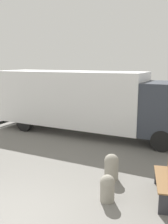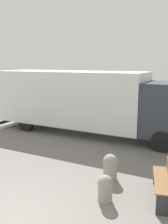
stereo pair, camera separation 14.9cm
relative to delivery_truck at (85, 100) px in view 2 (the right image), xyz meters
The scene contains 4 objects.
delivery_truck is the anchor object (origin of this frame).
park_bench 6.50m from the delivery_truck, 55.08° to the right, with size 0.50×1.62×0.86m.
bollard_near_bench 6.35m from the delivery_truck, 68.71° to the right, with size 0.38×0.38×0.69m.
bollard_far_bench 5.22m from the delivery_truck, 64.92° to the right, with size 0.43×0.43×0.78m.
Camera 2 is at (3.21, -4.00, 3.39)m, focal length 40.00 mm.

